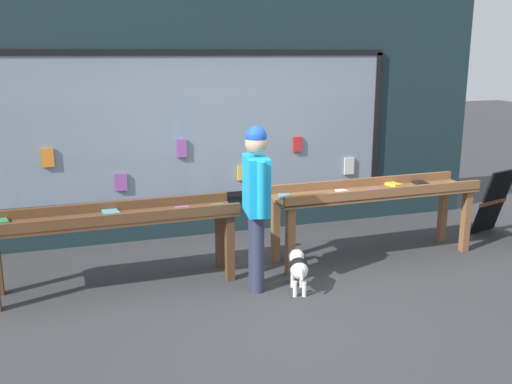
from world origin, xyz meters
name	(u,v)px	position (x,y,z in m)	size (l,w,h in m)	color
ground_plane	(278,297)	(0.00, 0.00, 0.00)	(40.00, 40.00, 0.00)	#38383A
shopfront_facade	(212,103)	(-0.08, 2.39, 1.81)	(7.86, 0.29, 3.68)	#192D33
display_table_left	(115,224)	(-1.54, 0.80, 0.71)	(2.60, 0.61, 0.89)	brown
display_table_right	(375,198)	(1.54, 0.80, 0.75)	(2.60, 0.66, 0.93)	brown
person_browsing	(256,195)	(-0.14, 0.30, 1.03)	(0.29, 0.68, 1.75)	#2D334C
small_dog	(298,267)	(0.26, 0.11, 0.27)	(0.30, 0.59, 0.39)	white
sandwich_board_sign	(512,206)	(3.61, 0.78, 0.47)	(0.76, 0.96, 0.91)	black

